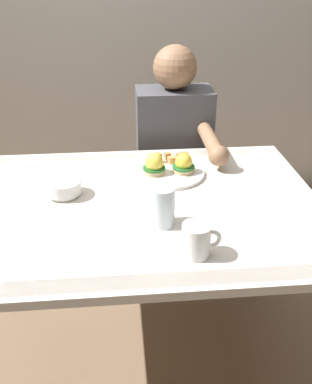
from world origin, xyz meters
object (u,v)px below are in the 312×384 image
eggs_benedict_plate (168,168)px  dining_table (143,230)px  fruit_bowl (64,188)px  coffee_mug (197,239)px  water_glass_near (162,208)px  diner_person (175,154)px

eggs_benedict_plate → dining_table: bearing=-117.5°
fruit_bowl → coffee_mug: bearing=-43.9°
eggs_benedict_plate → water_glass_near: (-0.06, -0.34, 0.03)m
water_glass_near → diner_person: size_ratio=0.11×
dining_table → water_glass_near: water_glass_near is taller
dining_table → eggs_benedict_plate: (0.11, 0.21, 0.13)m
dining_table → fruit_bowl: 0.31m
coffee_mug → water_glass_near: size_ratio=0.88×
coffee_mug → fruit_bowl: bearing=136.1°
fruit_bowl → diner_person: (0.45, 0.52, -0.12)m
fruit_bowl → eggs_benedict_plate: bearing=19.0°
dining_table → fruit_bowl: fruit_bowl is taller
fruit_bowl → water_glass_near: size_ratio=0.95×
diner_person → fruit_bowl: bearing=-131.0°
eggs_benedict_plate → diner_person: diner_person is taller
fruit_bowl → diner_person: bearing=49.0°
fruit_bowl → diner_person: diner_person is taller
dining_table → fruit_bowl: size_ratio=10.00×
dining_table → water_glass_near: 0.22m
dining_table → water_glass_near: bearing=-69.7°
dining_table → diner_person: bearing=72.7°
eggs_benedict_plate → water_glass_near: water_glass_near is taller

